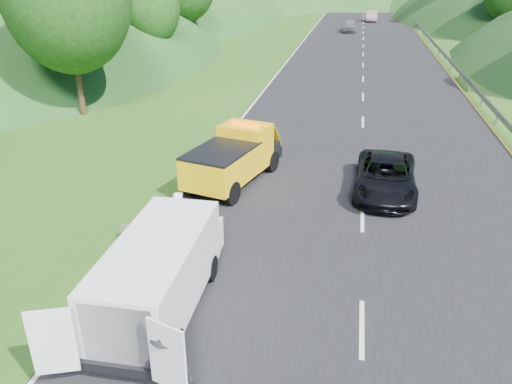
% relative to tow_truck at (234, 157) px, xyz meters
% --- Properties ---
extents(ground, '(320.00, 320.00, 0.00)m').
position_rel_tow_truck_xyz_m(ground, '(2.15, -6.22, -1.12)').
color(ground, '#38661E').
rests_on(ground, ground).
extents(road_surface, '(14.00, 200.00, 0.02)m').
position_rel_tow_truck_xyz_m(road_surface, '(5.15, 33.78, -1.11)').
color(road_surface, black).
rests_on(road_surface, ground).
extents(guardrail, '(0.06, 140.00, 1.52)m').
position_rel_tow_truck_xyz_m(guardrail, '(12.45, 46.28, -1.12)').
color(guardrail, gray).
rests_on(guardrail, ground).
extents(tree_line_left, '(14.00, 140.00, 14.00)m').
position_rel_tow_truck_xyz_m(tree_line_left, '(-16.85, 53.78, -1.12)').
color(tree_line_left, '#2B5C1B').
rests_on(tree_line_left, ground).
extents(tow_truck, '(3.22, 5.64, 2.29)m').
position_rel_tow_truck_xyz_m(tow_truck, '(0.00, 0.00, 0.00)').
color(tow_truck, black).
rests_on(tow_truck, ground).
extents(white_van, '(3.25, 5.96, 2.10)m').
position_rel_tow_truck_xyz_m(white_van, '(0.12, -8.41, 0.07)').
color(white_van, black).
rests_on(white_van, ground).
extents(woman, '(0.63, 0.74, 1.72)m').
position_rel_tow_truck_xyz_m(woman, '(-0.55, -5.01, -1.12)').
color(woman, white).
rests_on(woman, ground).
extents(child, '(0.49, 0.40, 0.95)m').
position_rel_tow_truck_xyz_m(child, '(-0.08, -6.95, -1.12)').
color(child, tan).
rests_on(child, ground).
extents(suitcase, '(0.36, 0.25, 0.52)m').
position_rel_tow_truck_xyz_m(suitcase, '(-2.33, -5.23, -0.86)').
color(suitcase, brown).
rests_on(suitcase, ground).
extents(passing_suv, '(2.49, 5.01, 1.36)m').
position_rel_tow_truck_xyz_m(passing_suv, '(5.97, 0.13, -1.12)').
color(passing_suv, black).
rests_on(passing_suv, ground).
extents(dist_car_a, '(1.88, 4.68, 1.59)m').
position_rel_tow_truck_xyz_m(dist_car_a, '(3.27, 52.31, -1.12)').
color(dist_car_a, '#55575B').
rests_on(dist_car_a, ground).
extents(dist_car_b, '(1.70, 4.89, 1.61)m').
position_rel_tow_truck_xyz_m(dist_car_b, '(6.30, 66.71, -1.12)').
color(dist_car_b, '#80555C').
rests_on(dist_car_b, ground).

